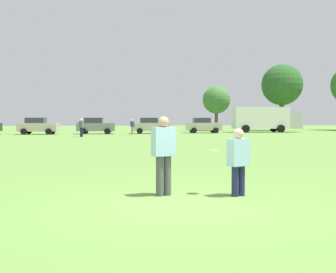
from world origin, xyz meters
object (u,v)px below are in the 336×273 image
object	(u,v)px
box_truck	(265,118)
parked_car_near_right	(203,125)
parked_car_center	(96,126)
traffic_cone	(238,154)
frisbee	(211,150)
parked_car_mid_left	(38,126)
bystander_far_jogger	(81,127)
player_defender	(238,159)
parked_car_mid_right	(151,126)
bystander_sideline_watcher	(132,126)
player_thrower	(164,151)

from	to	relation	value
box_truck	parked_car_near_right	bearing A→B (deg)	-169.47
parked_car_center	traffic_cone	bearing A→B (deg)	-76.97
box_truck	frisbee	bearing A→B (deg)	-112.39
parked_car_mid_left	bystander_far_jogger	size ratio (longest dim) A/B	2.53
player_defender	box_truck	distance (m)	44.15
parked_car_mid_left	box_truck	distance (m)	27.49
traffic_cone	frisbee	bearing A→B (deg)	-111.59
parked_car_mid_left	parked_car_near_right	distance (m)	19.01
parked_car_mid_left	bystander_far_jogger	xyz separation A→B (m)	(5.26, -7.17, 0.04)
parked_car_mid_right	traffic_cone	bearing A→B (deg)	-88.42
parked_car_near_right	bystander_far_jogger	world-z (taller)	parked_car_near_right
parked_car_near_right	bystander_sideline_watcher	world-z (taller)	parked_car_near_right
box_truck	bystander_sideline_watcher	bearing A→B (deg)	-161.95
parked_car_mid_right	parked_car_near_right	distance (m)	6.61
player_thrower	bystander_far_jogger	bearing A→B (deg)	97.88
player_defender	parked_car_mid_left	xyz separation A→B (m)	(-10.99, 37.46, 0.12)
player_defender	box_truck	world-z (taller)	box_truck
box_truck	bystander_far_jogger	bearing A→B (deg)	-153.96
player_defender	parked_car_mid_left	size ratio (longest dim) A/B	0.34
traffic_cone	parked_car_mid_right	size ratio (longest dim) A/B	0.11
player_thrower	frisbee	distance (m)	1.05
box_truck	bystander_far_jogger	distance (m)	24.49
parked_car_mid_left	player_thrower	bearing A→B (deg)	-75.80
parked_car_near_right	bystander_sideline_watcher	size ratio (longest dim) A/B	2.64
player_defender	bystander_far_jogger	xyz separation A→B (m)	(-5.73, 30.30, 0.16)
player_thrower	player_defender	size ratio (longest dim) A/B	1.18
frisbee	box_truck	world-z (taller)	box_truck
parked_car_near_right	frisbee	bearing A→B (deg)	-102.15
traffic_cone	parked_car_near_right	xyz separation A→B (m)	(5.62, 32.08, 0.69)
parked_car_mid_right	bystander_sideline_watcher	size ratio (longest dim) A/B	2.64
parked_car_mid_right	bystander_sideline_watcher	xyz separation A→B (m)	(-2.20, -2.64, -0.00)
parked_car_near_right	bystander_sideline_watcher	xyz separation A→B (m)	(-8.67, -3.99, -0.00)
parked_car_near_right	box_truck	size ratio (longest dim) A/B	0.50
traffic_cone	parked_car_near_right	bearing A→B (deg)	80.06
parked_car_near_right	traffic_cone	bearing A→B (deg)	-99.94
traffic_cone	parked_car_center	bearing A→B (deg)	103.03
parked_car_near_right	parked_car_mid_left	bearing A→B (deg)	-173.88
frisbee	box_truck	bearing A→B (deg)	67.61
bystander_sideline_watcher	frisbee	bearing A→B (deg)	-89.63
frisbee	parked_car_near_right	size ratio (longest dim) A/B	0.06
parked_car_mid_right	box_truck	xyz separation A→B (m)	(14.81, 2.91, 0.83)
bystander_far_jogger	traffic_cone	bearing A→B (deg)	-70.68
box_truck	player_thrower	bearing A→B (deg)	-113.62
frisbee	parked_car_mid_right	bearing A→B (deg)	87.02
parked_car_mid_left	box_truck	xyz separation A→B (m)	(27.25, 3.58, 0.83)
player_defender	box_truck	size ratio (longest dim) A/B	0.17
bystander_far_jogger	player_defender	bearing A→B (deg)	-79.28
player_thrower	frisbee	size ratio (longest dim) A/B	6.25
traffic_cone	box_truck	xyz separation A→B (m)	(13.97, 33.63, 1.52)
box_truck	traffic_cone	bearing A→B (deg)	-112.55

